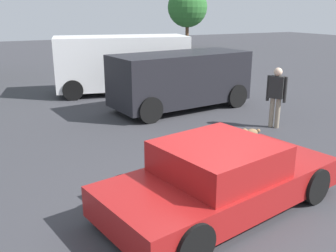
{
  "coord_description": "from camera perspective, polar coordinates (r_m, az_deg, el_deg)",
  "views": [
    {
      "loc": [
        -3.47,
        -4.75,
        3.23
      ],
      "look_at": [
        -0.07,
        1.99,
        0.9
      ],
      "focal_mm": 40.3,
      "sensor_mm": 36.0,
      "label": 1
    }
  ],
  "objects": [
    {
      "name": "suv_dark",
      "position": [
        12.68,
        1.89,
        7.17
      ],
      "size": [
        4.85,
        2.49,
        1.88
      ],
      "rotation": [
        0.0,
        0.0,
        3.26
      ],
      "color": "black",
      "rests_on": "ground_plane"
    },
    {
      "name": "van_white",
      "position": [
        15.47,
        -7.04,
        9.52
      ],
      "size": [
        5.5,
        3.19,
        2.24
      ],
      "rotation": [
        0.0,
        0.0,
        2.93
      ],
      "color": "white",
      "rests_on": "ground_plane"
    },
    {
      "name": "pedestrian",
      "position": [
        11.01,
        16.07,
        4.92
      ],
      "size": [
        0.41,
        0.5,
        1.72
      ],
      "rotation": [
        0.0,
        0.0,
        0.55
      ],
      "color": "gray",
      "rests_on": "ground_plane"
    },
    {
      "name": "dog",
      "position": [
        9.77,
        12.32,
        -1.06
      ],
      "size": [
        0.59,
        0.23,
        0.39
      ],
      "rotation": [
        0.0,
        0.0,
        3.13
      ],
      "color": "olive",
      "rests_on": "ground_plane"
    },
    {
      "name": "sedan_foreground",
      "position": [
        6.41,
        7.96,
        -7.81
      ],
      "size": [
        4.48,
        2.6,
        1.17
      ],
      "rotation": [
        0.0,
        0.0,
        0.19
      ],
      "color": "maroon",
      "rests_on": "ground_plane"
    },
    {
      "name": "tree_back_right",
      "position": [
        34.72,
        2.96,
        17.5
      ],
      "size": [
        3.47,
        3.47,
        5.2
      ],
      "color": "brown",
      "rests_on": "ground_plane"
    },
    {
      "name": "ground_plane",
      "position": [
        6.71,
        8.36,
        -11.82
      ],
      "size": [
        80.0,
        80.0,
        0.0
      ],
      "primitive_type": "plane",
      "color": "#38383D"
    }
  ]
}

